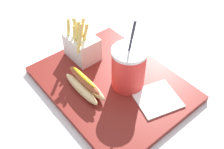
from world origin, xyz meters
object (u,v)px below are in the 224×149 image
at_px(napkin_stack, 157,99).
at_px(fries_basket, 82,46).
at_px(ketchup_cup_1, 125,51).
at_px(hot_dog_1, 85,85).
at_px(soda_cup, 128,68).

bearing_deg(napkin_stack, fries_basket, -169.22).
xyz_separation_m(fries_basket, napkin_stack, (0.29, 0.06, -0.04)).
bearing_deg(napkin_stack, ketchup_cup_1, 162.83).
bearing_deg(hot_dog_1, fries_basket, 147.37).
height_order(fries_basket, ketchup_cup_1, fries_basket).
distance_m(soda_cup, napkin_stack, 0.12).
relative_size(hot_dog_1, ketchup_cup_1, 4.38).
bearing_deg(soda_cup, hot_dog_1, -117.56).
bearing_deg(hot_dog_1, napkin_stack, 41.09).
distance_m(soda_cup, fries_basket, 0.20).
bearing_deg(soda_cup, fries_basket, -170.63).
xyz_separation_m(soda_cup, napkin_stack, (0.10, 0.02, -0.06)).
bearing_deg(ketchup_cup_1, soda_cup, -39.13).
xyz_separation_m(fries_basket, hot_dog_1, (0.13, -0.08, -0.02)).
xyz_separation_m(fries_basket, ketchup_cup_1, (0.08, 0.12, -0.03)).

